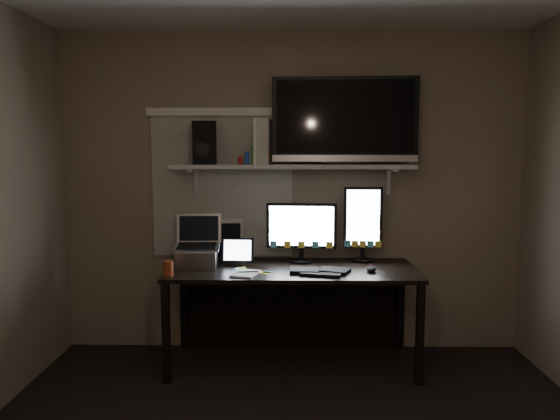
{
  "coord_description": "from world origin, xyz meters",
  "views": [
    {
      "loc": [
        -0.03,
        -2.48,
        1.6
      ],
      "look_at": [
        -0.09,
        1.25,
        1.18
      ],
      "focal_mm": 35.0,
      "sensor_mm": 36.0,
      "label": 1
    }
  ],
  "objects_px": {
    "monitor_landscape": "(301,232)",
    "keyboard": "(319,271)",
    "laptop": "(197,242)",
    "tablet": "(238,252)",
    "mouse": "(371,269)",
    "speaker": "(205,143)",
    "game_console": "(263,142)",
    "cup": "(168,268)",
    "tv": "(345,121)",
    "desk": "(292,287)",
    "monitor_portrait": "(363,224)"
  },
  "relations": [
    {
      "from": "monitor_landscape",
      "to": "keyboard",
      "type": "bearing_deg",
      "value": -67.21
    },
    {
      "from": "cup",
      "to": "tv",
      "type": "bearing_deg",
      "value": 21.41
    },
    {
      "from": "keyboard",
      "to": "tv",
      "type": "relative_size",
      "value": 0.39
    },
    {
      "from": "monitor_landscape",
      "to": "tablet",
      "type": "distance_m",
      "value": 0.51
    },
    {
      "from": "desk",
      "to": "monitor_portrait",
      "type": "xyz_separation_m",
      "value": [
        0.54,
        0.12,
        0.47
      ]
    },
    {
      "from": "desk",
      "to": "game_console",
      "type": "relative_size",
      "value": 5.33
    },
    {
      "from": "mouse",
      "to": "laptop",
      "type": "bearing_deg",
      "value": 178.53
    },
    {
      "from": "monitor_landscape",
      "to": "mouse",
      "type": "relative_size",
      "value": 4.93
    },
    {
      "from": "mouse",
      "to": "speaker",
      "type": "height_order",
      "value": "speaker"
    },
    {
      "from": "desk",
      "to": "monitor_portrait",
      "type": "relative_size",
      "value": 3.06
    },
    {
      "from": "cup",
      "to": "desk",
      "type": "bearing_deg",
      "value": 24.48
    },
    {
      "from": "keyboard",
      "to": "game_console",
      "type": "bearing_deg",
      "value": 151.44
    },
    {
      "from": "monitor_portrait",
      "to": "laptop",
      "type": "height_order",
      "value": "monitor_portrait"
    },
    {
      "from": "monitor_portrait",
      "to": "laptop",
      "type": "xyz_separation_m",
      "value": [
        -1.24,
        -0.22,
        -0.11
      ]
    },
    {
      "from": "keyboard",
      "to": "tablet",
      "type": "height_order",
      "value": "tablet"
    },
    {
      "from": "tablet",
      "to": "cup",
      "type": "bearing_deg",
      "value": -140.16
    },
    {
      "from": "keyboard",
      "to": "tv",
      "type": "xyz_separation_m",
      "value": [
        0.2,
        0.37,
        1.06
      ]
    },
    {
      "from": "monitor_landscape",
      "to": "keyboard",
      "type": "distance_m",
      "value": 0.42
    },
    {
      "from": "laptop",
      "to": "tablet",
      "type": "bearing_deg",
      "value": 6.74
    },
    {
      "from": "speaker",
      "to": "tablet",
      "type": "bearing_deg",
      "value": -36.56
    },
    {
      "from": "game_console",
      "to": "speaker",
      "type": "height_order",
      "value": "game_console"
    },
    {
      "from": "keyboard",
      "to": "tv",
      "type": "distance_m",
      "value": 1.14
    },
    {
      "from": "monitor_landscape",
      "to": "tablet",
      "type": "height_order",
      "value": "monitor_landscape"
    },
    {
      "from": "keyboard",
      "to": "laptop",
      "type": "distance_m",
      "value": 0.92
    },
    {
      "from": "laptop",
      "to": "tv",
      "type": "relative_size",
      "value": 0.34
    },
    {
      "from": "tablet",
      "to": "monitor_landscape",
      "type": "bearing_deg",
      "value": 16.83
    },
    {
      "from": "monitor_landscape",
      "to": "cup",
      "type": "bearing_deg",
      "value": -150.04
    },
    {
      "from": "mouse",
      "to": "game_console",
      "type": "relative_size",
      "value": 0.32
    },
    {
      "from": "laptop",
      "to": "tv",
      "type": "xyz_separation_m",
      "value": [
        1.09,
        0.2,
        0.89
      ]
    },
    {
      "from": "mouse",
      "to": "tablet",
      "type": "relative_size",
      "value": 0.45
    },
    {
      "from": "speaker",
      "to": "monitor_portrait",
      "type": "bearing_deg",
      "value": -5.92
    },
    {
      "from": "game_console",
      "to": "speaker",
      "type": "distance_m",
      "value": 0.44
    },
    {
      "from": "cup",
      "to": "speaker",
      "type": "xyz_separation_m",
      "value": [
        0.19,
        0.48,
        0.86
      ]
    },
    {
      "from": "laptop",
      "to": "speaker",
      "type": "relative_size",
      "value": 1.16
    },
    {
      "from": "keyboard",
      "to": "speaker",
      "type": "bearing_deg",
      "value": 169.13
    },
    {
      "from": "monitor_landscape",
      "to": "mouse",
      "type": "height_order",
      "value": "monitor_landscape"
    },
    {
      "from": "tv",
      "to": "speaker",
      "type": "bearing_deg",
      "value": -177.16
    },
    {
      "from": "mouse",
      "to": "cup",
      "type": "height_order",
      "value": "cup"
    },
    {
      "from": "laptop",
      "to": "speaker",
      "type": "height_order",
      "value": "speaker"
    },
    {
      "from": "mouse",
      "to": "tablet",
      "type": "xyz_separation_m",
      "value": [
        -0.97,
        0.19,
        0.09
      ]
    },
    {
      "from": "monitor_landscape",
      "to": "cup",
      "type": "relative_size",
      "value": 5.1
    },
    {
      "from": "monitor_landscape",
      "to": "monitor_portrait",
      "type": "distance_m",
      "value": 0.48
    },
    {
      "from": "desk",
      "to": "game_console",
      "type": "height_order",
      "value": "game_console"
    },
    {
      "from": "monitor_portrait",
      "to": "mouse",
      "type": "height_order",
      "value": "monitor_portrait"
    },
    {
      "from": "monitor_portrait",
      "to": "speaker",
      "type": "xyz_separation_m",
      "value": [
        -1.21,
        -0.02,
        0.62
      ]
    },
    {
      "from": "keyboard",
      "to": "cup",
      "type": "height_order",
      "value": "cup"
    },
    {
      "from": "keyboard",
      "to": "tablet",
      "type": "xyz_separation_m",
      "value": [
        -0.6,
        0.22,
        0.09
      ]
    },
    {
      "from": "monitor_portrait",
      "to": "cup",
      "type": "height_order",
      "value": "monitor_portrait"
    },
    {
      "from": "monitor_landscape",
      "to": "speaker",
      "type": "xyz_separation_m",
      "value": [
        -0.73,
        0.02,
        0.68
      ]
    },
    {
      "from": "tablet",
      "to": "tv",
      "type": "distance_m",
      "value": 1.26
    }
  ]
}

